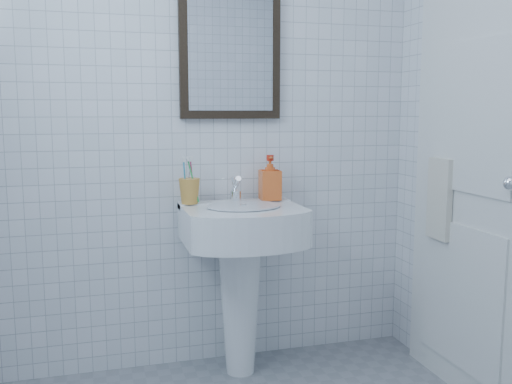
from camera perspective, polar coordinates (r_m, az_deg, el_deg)
name	(u,v)px	position (r m, az deg, el deg)	size (l,w,h in m)	color
wall_back	(200,117)	(2.82, -5.65, 7.50)	(2.20, 0.02, 2.50)	white
washbasin	(241,261)	(2.74, -1.50, -6.90)	(0.55, 0.40, 0.85)	white
faucet	(236,191)	(2.77, -2.05, 0.09)	(0.05, 0.12, 0.13)	white
toothbrush_cup	(189,191)	(2.72, -6.67, 0.09)	(0.10, 0.10, 0.12)	gold
soap_dispenser	(270,178)	(2.82, 1.41, 1.42)	(0.10, 0.10, 0.22)	#E04C15
wall_mirror	(230,54)	(2.85, -2.59, 13.58)	(0.50, 0.04, 0.62)	black
bathroom_door	(471,175)	(2.67, 20.66, 1.62)	(0.04, 0.80, 2.00)	silver
towel_ring	(445,160)	(2.79, 18.37, 3.01)	(0.18, 0.18, 0.01)	white
hand_towel	(439,199)	(2.80, 17.87, -0.67)	(0.03, 0.16, 0.38)	white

